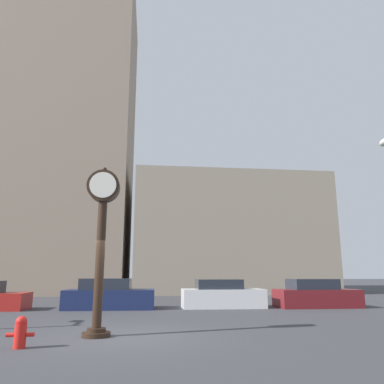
{
  "coord_description": "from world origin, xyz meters",
  "views": [
    {
      "loc": [
        0.61,
        -10.41,
        1.61
      ],
      "look_at": [
        3.07,
        10.8,
        6.28
      ],
      "focal_mm": 35.0,
      "sensor_mm": 36.0,
      "label": 1
    }
  ],
  "objects_px": {
    "car_navy": "(109,296)",
    "car_maroon": "(316,295)",
    "street_clock": "(102,230)",
    "fire_hydrant_near": "(21,332)",
    "car_white": "(222,295)"
  },
  "relations": [
    {
      "from": "car_white",
      "to": "car_maroon",
      "type": "height_order",
      "value": "car_maroon"
    },
    {
      "from": "car_maroon",
      "to": "fire_hydrant_near",
      "type": "height_order",
      "value": "car_maroon"
    },
    {
      "from": "car_navy",
      "to": "fire_hydrant_near",
      "type": "relative_size",
      "value": 6.07
    },
    {
      "from": "fire_hydrant_near",
      "to": "car_navy",
      "type": "bearing_deg",
      "value": 83.89
    },
    {
      "from": "car_navy",
      "to": "car_maroon",
      "type": "xyz_separation_m",
      "value": [
        10.0,
        -0.34,
        -0.02
      ]
    },
    {
      "from": "car_white",
      "to": "fire_hydrant_near",
      "type": "distance_m",
      "value": 11.37
    },
    {
      "from": "street_clock",
      "to": "car_white",
      "type": "distance_m",
      "value": 9.66
    },
    {
      "from": "car_maroon",
      "to": "fire_hydrant_near",
      "type": "xyz_separation_m",
      "value": [
        -11.0,
        -9.02,
        -0.23
      ]
    },
    {
      "from": "car_white",
      "to": "car_maroon",
      "type": "relative_size",
      "value": 1.0
    },
    {
      "from": "street_clock",
      "to": "car_navy",
      "type": "distance_m",
      "value": 8.28
    },
    {
      "from": "street_clock",
      "to": "car_white",
      "type": "relative_size",
      "value": 1.16
    },
    {
      "from": "fire_hydrant_near",
      "to": "street_clock",
      "type": "bearing_deg",
      "value": 43.23
    },
    {
      "from": "street_clock",
      "to": "car_navy",
      "type": "height_order",
      "value": "street_clock"
    },
    {
      "from": "street_clock",
      "to": "fire_hydrant_near",
      "type": "height_order",
      "value": "street_clock"
    },
    {
      "from": "street_clock",
      "to": "fire_hydrant_near",
      "type": "xyz_separation_m",
      "value": [
        -1.48,
        -1.39,
        -2.45
      ]
    }
  ]
}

